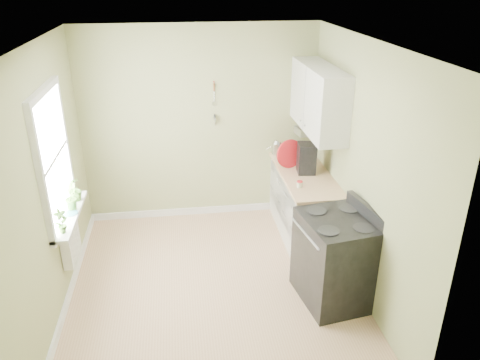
{
  "coord_description": "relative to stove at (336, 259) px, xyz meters",
  "views": [
    {
      "loc": [
        -0.3,
        -4.35,
        3.3
      ],
      "look_at": [
        0.38,
        0.55,
        1.07
      ],
      "focal_mm": 35.0,
      "sensor_mm": 36.0,
      "label": 1
    }
  ],
  "objects": [
    {
      "name": "plant_c",
      "position": [
        -2.78,
        0.98,
        0.54
      ],
      "size": [
        0.21,
        0.21,
        0.27
      ],
      "primitive_type": "imported",
      "rotation": [
        0.0,
        0.0,
        4.03
      ],
      "color": "#416C25",
      "rests_on": "window_sill"
    },
    {
      "name": "jar",
      "position": [
        -0.17,
        0.95,
        0.46
      ],
      "size": [
        0.07,
        0.07,
        0.08
      ],
      "color": "#BEBB9A",
      "rests_on": "countertop"
    },
    {
      "name": "countertop",
      "position": [
        0.01,
        1.35,
        0.4
      ],
      "size": [
        0.64,
        1.6,
        0.04
      ],
      "primitive_type": "cube",
      "color": "#DCB487",
      "rests_on": "base_cabinets"
    },
    {
      "name": "upper_cabinets",
      "position": [
        0.15,
        1.45,
        1.36
      ],
      "size": [
        0.35,
        1.4,
        0.8
      ],
      "primitive_type": "cube",
      "color": "white",
      "rests_on": "wall_right"
    },
    {
      "name": "wall_back",
      "position": [
        -1.28,
        2.16,
        0.86
      ],
      "size": [
        3.2,
        0.02,
        2.7
      ],
      "primitive_type": "cube",
      "color": "tan",
      "rests_on": "floor"
    },
    {
      "name": "wall_utensils",
      "position": [
        -1.08,
        2.13,
        1.07
      ],
      "size": [
        0.02,
        0.14,
        0.58
      ],
      "color": "#DCB487",
      "rests_on": "wall_back"
    },
    {
      "name": "radiator",
      "position": [
        -2.82,
        0.6,
        0.06
      ],
      "size": [
        0.12,
        0.5,
        0.35
      ],
      "primitive_type": "cube",
      "color": "white",
      "rests_on": "wall_left"
    },
    {
      "name": "coffee_maker",
      "position": [
        0.02,
        1.37,
        0.6
      ],
      "size": [
        0.25,
        0.27,
        0.39
      ],
      "color": "black",
      "rests_on": "countertop"
    },
    {
      "name": "plant_a",
      "position": [
        -2.78,
        0.24,
        0.54
      ],
      "size": [
        0.17,
        0.17,
        0.27
      ],
      "primitive_type": "imported",
      "rotation": [
        0.0,
        0.0,
        0.75
      ],
      "color": "#416C25",
      "rests_on": "window_sill"
    },
    {
      "name": "kettle",
      "position": [
        -0.23,
        2.07,
        0.52
      ],
      "size": [
        0.2,
        0.12,
        0.2
      ],
      "color": "silver",
      "rests_on": "countertop"
    },
    {
      "name": "ceiling",
      "position": [
        -1.28,
        0.35,
        2.22
      ],
      "size": [
        3.2,
        3.6,
        0.02
      ],
      "primitive_type": "cube",
      "color": "white",
      "rests_on": "wall_back"
    },
    {
      "name": "floor",
      "position": [
        -1.28,
        0.35,
        -0.5
      ],
      "size": [
        3.2,
        3.6,
        0.02
      ],
      "primitive_type": "cube",
      "color": "tan",
      "rests_on": "ground"
    },
    {
      "name": "plant_b",
      "position": [
        -2.78,
        0.76,
        0.56
      ],
      "size": [
        0.16,
        0.18,
        0.3
      ],
      "primitive_type": "imported",
      "rotation": [
        0.0,
        0.0,
        1.72
      ],
      "color": "#416C25",
      "rests_on": "window_sill"
    },
    {
      "name": "stand_mixer",
      "position": [
        0.13,
        2.09,
        0.6
      ],
      "size": [
        0.26,
        0.38,
        0.43
      ],
      "color": "#B2B2B7",
      "rests_on": "countertop"
    },
    {
      "name": "wall_right",
      "position": [
        0.33,
        0.35,
        0.86
      ],
      "size": [
        0.02,
        3.6,
        2.7
      ],
      "primitive_type": "cube",
      "color": "tan",
      "rests_on": "floor"
    },
    {
      "name": "window_sill",
      "position": [
        -2.79,
        0.65,
        0.39
      ],
      "size": [
        0.18,
        1.14,
        0.04
      ],
      "primitive_type": "cube",
      "color": "white",
      "rests_on": "wall_left"
    },
    {
      "name": "window",
      "position": [
        -2.86,
        0.65,
        1.06
      ],
      "size": [
        0.06,
        1.14,
        1.44
      ],
      "color": "white",
      "rests_on": "wall_left"
    },
    {
      "name": "base_cabinets",
      "position": [
        0.02,
        1.35,
        -0.06
      ],
      "size": [
        0.6,
        1.6,
        0.87
      ],
      "primitive_type": "cube",
      "color": "white",
      "rests_on": "floor"
    },
    {
      "name": "stove",
      "position": [
        0.0,
        0.0,
        0.0
      ],
      "size": [
        0.81,
        0.89,
        1.1
      ],
      "color": "black",
      "rests_on": "floor"
    },
    {
      "name": "red_tray",
      "position": [
        -0.15,
        1.56,
        0.61
      ],
      "size": [
        0.38,
        0.17,
        0.38
      ],
      "primitive_type": "cylinder",
      "rotation": [
        1.45,
        0.0,
        0.3
      ],
      "color": "red",
      "rests_on": "countertop"
    },
    {
      "name": "wall_left",
      "position": [
        -2.89,
        0.35,
        0.86
      ],
      "size": [
        0.02,
        3.6,
        2.7
      ],
      "primitive_type": "cube",
      "color": "tan",
      "rests_on": "floor"
    }
  ]
}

